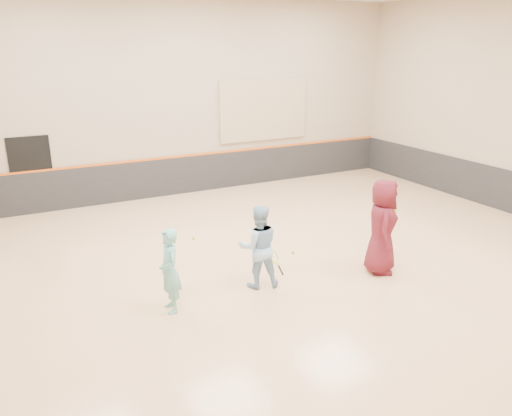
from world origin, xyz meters
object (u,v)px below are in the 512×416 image
girl (170,271)px  instructor (259,247)px  young_man (382,227)px  spare_racket (256,237)px

girl → instructor: (1.84, 0.14, 0.06)m
young_man → girl: bearing=118.2°
instructor → spare_racket: instructor is taller
spare_racket → girl: bearing=-140.8°
girl → young_man: bearing=87.6°
girl → spare_racket: 3.91m
young_man → spare_racket: bearing=60.5°
girl → young_man: young_man is taller
girl → spare_racket: girl is taller
girl → instructor: 1.85m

